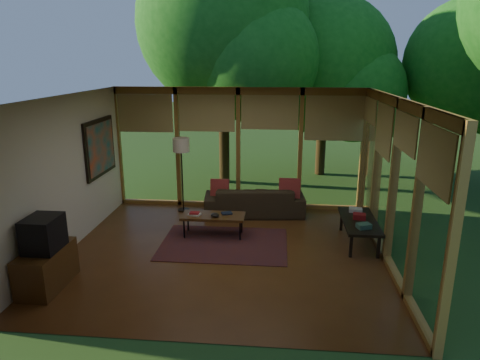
# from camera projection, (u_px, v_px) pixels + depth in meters

# --- Properties ---
(floor) EXTENTS (5.50, 5.50, 0.00)m
(floor) POSITION_uv_depth(u_px,v_px,m) (225.00, 253.00, 7.51)
(floor) COLOR brown
(floor) RESTS_ON ground
(ceiling) EXTENTS (5.50, 5.50, 0.00)m
(ceiling) POSITION_uv_depth(u_px,v_px,m) (223.00, 97.00, 6.77)
(ceiling) COLOR silver
(ceiling) RESTS_ON ground
(wall_left) EXTENTS (0.04, 5.00, 2.70)m
(wall_left) POSITION_uv_depth(u_px,v_px,m) (66.00, 175.00, 7.38)
(wall_left) COLOR silver
(wall_left) RESTS_ON ground
(wall_front) EXTENTS (5.50, 0.04, 2.70)m
(wall_front) POSITION_uv_depth(u_px,v_px,m) (195.00, 239.00, 4.74)
(wall_front) COLOR silver
(wall_front) RESTS_ON ground
(window_wall_back) EXTENTS (5.50, 0.12, 2.70)m
(window_wall_back) POSITION_uv_depth(u_px,v_px,m) (238.00, 149.00, 9.54)
(window_wall_back) COLOR olive
(window_wall_back) RESTS_ON ground
(window_wall_right) EXTENTS (0.12, 5.00, 2.70)m
(window_wall_right) POSITION_uv_depth(u_px,v_px,m) (393.00, 183.00, 6.89)
(window_wall_right) COLOR olive
(window_wall_right) RESTS_ON ground
(tree_nw) EXTENTS (4.39, 4.39, 6.35)m
(tree_nw) POSITION_uv_depth(u_px,v_px,m) (223.00, 23.00, 10.84)
(tree_nw) COLOR #372814
(tree_nw) RESTS_ON ground
(tree_ne) EXTENTS (3.85, 3.85, 5.03)m
(tree_ne) POSITION_uv_depth(u_px,v_px,m) (325.00, 66.00, 11.93)
(tree_ne) COLOR #372814
(tree_ne) RESTS_ON ground
(tree_far) EXTENTS (3.38, 3.38, 4.88)m
(tree_far) POSITION_uv_depth(u_px,v_px,m) (471.00, 63.00, 11.16)
(tree_far) COLOR #372814
(tree_far) RESTS_ON ground
(rug) EXTENTS (2.30, 1.63, 0.01)m
(rug) POSITION_uv_depth(u_px,v_px,m) (224.00, 244.00, 7.85)
(rug) COLOR maroon
(rug) RESTS_ON floor
(sofa) EXTENTS (2.21, 1.05, 0.63)m
(sofa) POSITION_uv_depth(u_px,v_px,m) (254.00, 200.00, 9.30)
(sofa) COLOR #34291A
(sofa) RESTS_ON floor
(pillow_left) EXTENTS (0.40, 0.21, 0.42)m
(pillow_left) POSITION_uv_depth(u_px,v_px,m) (220.00, 188.00, 9.25)
(pillow_left) COLOR maroon
(pillow_left) RESTS_ON sofa
(pillow_right) EXTENTS (0.45, 0.24, 0.47)m
(pillow_right) POSITION_uv_depth(u_px,v_px,m) (289.00, 189.00, 9.11)
(pillow_right) COLOR maroon
(pillow_right) RESTS_ON sofa
(ct_book_lower) EXTENTS (0.25, 0.21, 0.03)m
(ct_book_lower) POSITION_uv_depth(u_px,v_px,m) (194.00, 214.00, 8.09)
(ct_book_lower) COLOR beige
(ct_book_lower) RESTS_ON coffee_table
(ct_book_upper) EXTENTS (0.18, 0.14, 0.03)m
(ct_book_upper) POSITION_uv_depth(u_px,v_px,m) (194.00, 213.00, 8.08)
(ct_book_upper) COLOR maroon
(ct_book_upper) RESTS_ON coffee_table
(ct_book_side) EXTENTS (0.23, 0.21, 0.03)m
(ct_book_side) POSITION_uv_depth(u_px,v_px,m) (227.00, 213.00, 8.16)
(ct_book_side) COLOR black
(ct_book_side) RESTS_ON coffee_table
(ct_bowl) EXTENTS (0.16, 0.16, 0.07)m
(ct_bowl) POSITION_uv_depth(u_px,v_px,m) (215.00, 215.00, 8.00)
(ct_bowl) COLOR black
(ct_bowl) RESTS_ON coffee_table
(media_cabinet) EXTENTS (0.50, 1.00, 0.60)m
(media_cabinet) POSITION_uv_depth(u_px,v_px,m) (47.00, 268.00, 6.31)
(media_cabinet) COLOR #573517
(media_cabinet) RESTS_ON floor
(television) EXTENTS (0.45, 0.55, 0.50)m
(television) POSITION_uv_depth(u_px,v_px,m) (43.00, 234.00, 6.16)
(television) COLOR black
(television) RESTS_ON media_cabinet
(console_book_a) EXTENTS (0.28, 0.24, 0.08)m
(console_book_a) POSITION_uv_depth(u_px,v_px,m) (364.00, 226.00, 7.38)
(console_book_a) COLOR #32594B
(console_book_a) RESTS_ON side_console
(console_book_b) EXTENTS (0.24, 0.19, 0.10)m
(console_book_b) POSITION_uv_depth(u_px,v_px,m) (359.00, 216.00, 7.81)
(console_book_b) COLOR maroon
(console_book_b) RESTS_ON side_console
(console_book_c) EXTENTS (0.27, 0.21, 0.07)m
(console_book_c) POSITION_uv_depth(u_px,v_px,m) (356.00, 210.00, 8.19)
(console_book_c) COLOR beige
(console_book_c) RESTS_ON side_console
(floor_lamp) EXTENTS (0.36, 0.36, 1.65)m
(floor_lamp) POSITION_uv_depth(u_px,v_px,m) (181.00, 149.00, 9.22)
(floor_lamp) COLOR black
(floor_lamp) RESTS_ON floor
(coffee_table) EXTENTS (1.20, 0.50, 0.43)m
(coffee_table) POSITION_uv_depth(u_px,v_px,m) (213.00, 217.00, 8.12)
(coffee_table) COLOR #573517
(coffee_table) RESTS_ON floor
(side_console) EXTENTS (0.60, 1.40, 0.46)m
(side_console) POSITION_uv_depth(u_px,v_px,m) (359.00, 222.00, 7.78)
(side_console) COLOR black
(side_console) RESTS_ON floor
(wall_painting) EXTENTS (0.06, 1.35, 1.15)m
(wall_painting) POSITION_uv_depth(u_px,v_px,m) (100.00, 147.00, 8.67)
(wall_painting) COLOR black
(wall_painting) RESTS_ON wall_left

